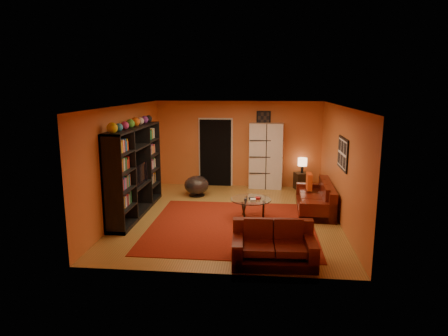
# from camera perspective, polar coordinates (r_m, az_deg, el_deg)

# --- Properties ---
(floor) EXTENTS (6.00, 6.00, 0.00)m
(floor) POSITION_cam_1_polar(r_m,az_deg,el_deg) (9.57, 0.86, -6.86)
(floor) COLOR olive
(floor) RESTS_ON ground
(ceiling) EXTENTS (6.00, 6.00, 0.00)m
(ceiling) POSITION_cam_1_polar(r_m,az_deg,el_deg) (9.09, 0.91, 8.88)
(ceiling) COLOR white
(ceiling) RESTS_ON wall_back
(wall_back) EXTENTS (6.00, 0.00, 6.00)m
(wall_back) POSITION_cam_1_polar(r_m,az_deg,el_deg) (12.19, 2.07, 3.44)
(wall_back) COLOR #C05E2A
(wall_back) RESTS_ON floor
(wall_front) EXTENTS (6.00, 0.00, 6.00)m
(wall_front) POSITION_cam_1_polar(r_m,az_deg,el_deg) (6.33, -1.38, -4.27)
(wall_front) COLOR #C05E2A
(wall_front) RESTS_ON floor
(wall_left) EXTENTS (0.00, 6.00, 6.00)m
(wall_left) POSITION_cam_1_polar(r_m,az_deg,el_deg) (9.77, -13.89, 1.05)
(wall_left) COLOR #C05E2A
(wall_left) RESTS_ON floor
(wall_right) EXTENTS (0.00, 6.00, 6.00)m
(wall_right) POSITION_cam_1_polar(r_m,az_deg,el_deg) (9.37, 16.30, 0.49)
(wall_right) COLOR #C05E2A
(wall_right) RESTS_ON floor
(rug) EXTENTS (3.60, 3.60, 0.01)m
(rug) POSITION_cam_1_polar(r_m,az_deg,el_deg) (8.90, 1.13, -8.26)
(rug) COLOR #62150B
(rug) RESTS_ON floor
(doorway) EXTENTS (0.95, 0.10, 2.04)m
(doorway) POSITION_cam_1_polar(r_m,az_deg,el_deg) (12.26, -1.22, 2.17)
(doorway) COLOR black
(doorway) RESTS_ON floor
(wall_art_right) EXTENTS (0.03, 1.00, 0.70)m
(wall_art_right) POSITION_cam_1_polar(r_m,az_deg,el_deg) (9.03, 16.62, 2.00)
(wall_art_right) COLOR black
(wall_art_right) RESTS_ON wall_right
(wall_art_back) EXTENTS (0.42, 0.03, 0.52)m
(wall_art_back) POSITION_cam_1_polar(r_m,az_deg,el_deg) (12.07, 5.67, 6.89)
(wall_art_back) COLOR black
(wall_art_back) RESTS_ON wall_back
(entertainment_unit) EXTENTS (0.45, 3.00, 2.10)m
(entertainment_unit) POSITION_cam_1_polar(r_m,az_deg,el_deg) (9.74, -12.57, -0.41)
(entertainment_unit) COLOR black
(entertainment_unit) RESTS_ON floor
(tv) EXTENTS (0.85, 0.11, 0.49)m
(tv) POSITION_cam_1_polar(r_m,az_deg,el_deg) (9.77, -12.23, -0.87)
(tv) COLOR black
(tv) RESTS_ON entertainment_unit
(sofa) EXTENTS (0.91, 2.05, 0.85)m
(sofa) POSITION_cam_1_polar(r_m,az_deg,el_deg) (10.16, 13.29, -4.39)
(sofa) COLOR #460F09
(sofa) RESTS_ON rug
(loveseat) EXTENTS (1.47, 0.92, 0.85)m
(loveseat) POSITION_cam_1_polar(r_m,az_deg,el_deg) (7.18, 7.08, -10.98)
(loveseat) COLOR #460F09
(loveseat) RESTS_ON rug
(throw_pillow) EXTENTS (0.12, 0.42, 0.42)m
(throw_pillow) POSITION_cam_1_polar(r_m,az_deg,el_deg) (10.50, 12.06, -1.88)
(throw_pillow) COLOR #D94C18
(throw_pillow) RESTS_ON sofa
(coffee_table) EXTENTS (0.94, 0.94, 0.47)m
(coffee_table) POSITION_cam_1_polar(r_m,az_deg,el_deg) (9.26, 3.86, -4.73)
(coffee_table) COLOR silver
(coffee_table) RESTS_ON floor
(storage_cabinet) EXTENTS (1.01, 0.51, 1.96)m
(storage_cabinet) POSITION_cam_1_polar(r_m,az_deg,el_deg) (12.02, 6.03, 1.73)
(storage_cabinet) COLOR silver
(storage_cabinet) RESTS_ON floor
(bowl_chair) EXTENTS (0.69, 0.69, 0.57)m
(bowl_chair) POSITION_cam_1_polar(r_m,az_deg,el_deg) (11.24, -3.93, -2.47)
(bowl_chair) COLOR black
(bowl_chair) RESTS_ON floor
(side_table) EXTENTS (0.49, 0.49, 0.50)m
(side_table) POSITION_cam_1_polar(r_m,az_deg,el_deg) (12.16, 11.04, -1.83)
(side_table) COLOR black
(side_table) RESTS_ON floor
(table_lamp) EXTENTS (0.27, 0.27, 0.45)m
(table_lamp) POSITION_cam_1_polar(r_m,az_deg,el_deg) (12.04, 11.14, 0.78)
(table_lamp) COLOR black
(table_lamp) RESTS_ON side_table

